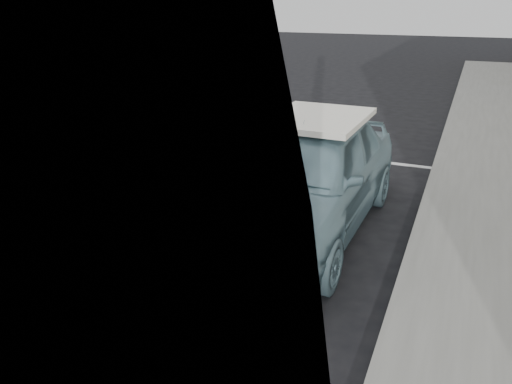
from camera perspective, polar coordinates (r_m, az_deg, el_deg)
pline_front at (r=9.04m, az=11.38°, el=3.72°), size 3.00×0.12×0.01m
pline_side at (r=6.43m, az=-7.95°, el=-3.38°), size 0.12×7.00×0.01m
retro_coupe at (r=6.00m, az=5.54°, el=2.01°), size 1.72×4.07×1.37m
cat at (r=4.69m, az=-3.21°, el=-11.72°), size 0.25×0.46×0.24m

